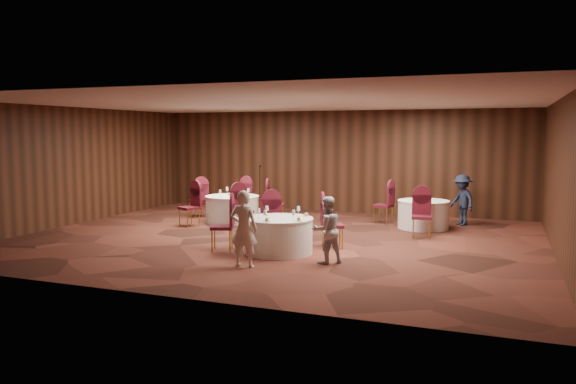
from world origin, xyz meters
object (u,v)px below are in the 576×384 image
(table_left, at_px, (232,209))
(woman_b, at_px, (326,230))
(mic_stand, at_px, (260,198))
(table_main, at_px, (278,235))
(man_c, at_px, (462,200))
(woman_a, at_px, (244,229))
(table_right, at_px, (423,214))

(table_left, xyz_separation_m, woman_b, (3.97, -3.87, 0.27))
(mic_stand, bearing_deg, table_left, -84.89)
(table_main, distance_m, man_c, 6.08)
(man_c, bearing_deg, woman_a, -68.55)
(table_left, xyz_separation_m, man_c, (6.06, 1.76, 0.31))
(table_left, distance_m, table_right, 5.23)
(mic_stand, distance_m, woman_b, 7.53)
(table_main, height_order, table_right, same)
(table_right, relative_size, man_c, 0.97)
(table_left, height_order, man_c, man_c)
(table_main, relative_size, mic_stand, 0.98)
(table_right, distance_m, mic_stand, 5.60)
(mic_stand, bearing_deg, table_right, -16.09)
(table_left, bearing_deg, table_right, 9.24)
(woman_a, bearing_deg, table_left, -65.89)
(table_main, relative_size, table_left, 0.96)
(table_left, xyz_separation_m, table_right, (5.16, 0.84, -0.00))
(table_main, distance_m, woman_a, 1.42)
(table_main, relative_size, woman_b, 1.12)
(table_left, relative_size, woman_b, 1.16)
(table_right, xyz_separation_m, woman_a, (-2.54, -5.55, 0.35))
(table_left, relative_size, table_right, 1.13)
(table_right, xyz_separation_m, man_c, (0.90, 0.92, 0.31))
(woman_b, bearing_deg, table_main, -69.40)
(table_right, distance_m, woman_a, 6.11)
(table_left, distance_m, woman_a, 5.40)
(table_right, height_order, man_c, man_c)
(mic_stand, relative_size, woman_a, 1.02)
(woman_a, xyz_separation_m, man_c, (3.44, 6.47, -0.03))
(table_right, height_order, mic_stand, mic_stand)
(table_main, height_order, woman_a, woman_a)
(woman_b, bearing_deg, woman_a, -13.63)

